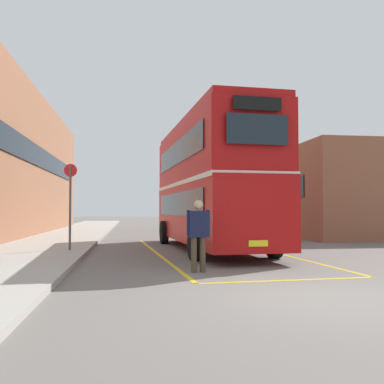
{
  "coord_description": "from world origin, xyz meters",
  "views": [
    {
      "loc": [
        -3.04,
        -7.37,
        1.51
      ],
      "look_at": [
        -0.45,
        11.39,
        2.26
      ],
      "focal_mm": 40.87,
      "sensor_mm": 36.0,
      "label": 1
    }
  ],
  "objects_px": {
    "double_decker_bus": "(209,183)",
    "single_deck_bus": "(217,208)",
    "bus_stop_sign": "(70,198)",
    "pedestrian_boarding": "(198,230)"
  },
  "relations": [
    {
      "from": "double_decker_bus",
      "to": "single_deck_bus",
      "type": "relative_size",
      "value": 1.11
    },
    {
      "from": "bus_stop_sign",
      "to": "double_decker_bus",
      "type": "bearing_deg",
      "value": 9.62
    },
    {
      "from": "single_deck_bus",
      "to": "bus_stop_sign",
      "type": "xyz_separation_m",
      "value": [
        -8.8,
        -18.7,
        0.24
      ]
    },
    {
      "from": "double_decker_bus",
      "to": "bus_stop_sign",
      "type": "height_order",
      "value": "double_decker_bus"
    },
    {
      "from": "double_decker_bus",
      "to": "single_deck_bus",
      "type": "xyz_separation_m",
      "value": [
        3.85,
        17.86,
        -0.87
      ]
    },
    {
      "from": "double_decker_bus",
      "to": "bus_stop_sign",
      "type": "relative_size",
      "value": 3.58
    },
    {
      "from": "double_decker_bus",
      "to": "bus_stop_sign",
      "type": "xyz_separation_m",
      "value": [
        -4.96,
        -0.84,
        -0.63
      ]
    },
    {
      "from": "pedestrian_boarding",
      "to": "bus_stop_sign",
      "type": "xyz_separation_m",
      "value": [
        -3.66,
        4.86,
        0.87
      ]
    },
    {
      "from": "double_decker_bus",
      "to": "single_deck_bus",
      "type": "bearing_deg",
      "value": 77.84
    },
    {
      "from": "single_deck_bus",
      "to": "bus_stop_sign",
      "type": "height_order",
      "value": "bus_stop_sign"
    }
  ]
}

